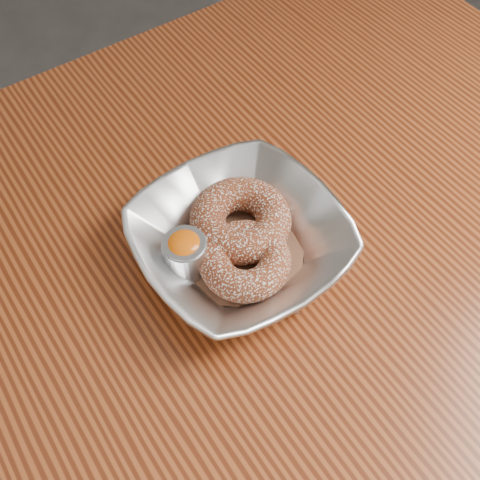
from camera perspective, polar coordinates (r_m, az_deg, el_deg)
ground_plane at (r=1.35m, az=-1.04°, el=-18.26°), size 4.00×4.00×0.00m
table at (r=0.74m, az=-1.79°, el=-4.27°), size 1.20×0.80×0.75m
serving_bowl at (r=0.63m, az=0.00°, el=-0.09°), size 0.23×0.23×0.06m
parchment at (r=0.64m, az=0.00°, el=-1.06°), size 0.20×0.20×0.00m
donut_back at (r=0.64m, az=0.06°, el=2.05°), size 0.15×0.15×0.04m
donut_front at (r=0.61m, az=0.50°, el=-2.09°), size 0.10×0.10×0.04m
ramekin at (r=0.61m, az=-5.57°, el=-1.30°), size 0.05×0.05×0.05m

